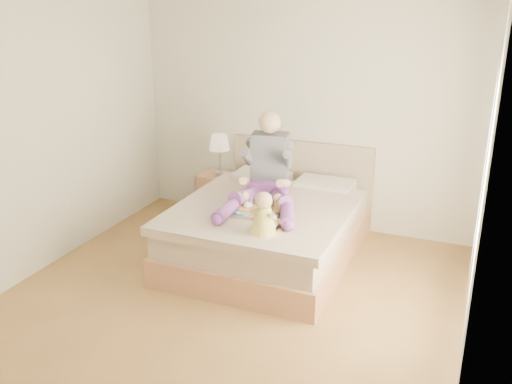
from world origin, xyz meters
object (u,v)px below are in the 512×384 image
at_px(nightstand, 219,195).
at_px(tray, 257,210).
at_px(bed, 271,226).
at_px(adult, 267,175).
at_px(baby, 264,216).

xyz_separation_m(nightstand, tray, (1.00, -1.18, 0.38)).
distance_m(bed, tray, 0.50).
xyz_separation_m(adult, baby, (0.28, -0.77, -0.11)).
height_order(tray, baby, baby).
relative_size(nightstand, adult, 0.45).
bearing_deg(nightstand, bed, -35.44).
height_order(bed, nightstand, bed).
bearing_deg(tray, adult, 94.80).
bearing_deg(tray, baby, -61.30).
bearing_deg(adult, nightstand, 127.86).
xyz_separation_m(bed, tray, (-0.00, -0.39, 0.32)).
bearing_deg(baby, adult, 118.26).
height_order(adult, tray, adult).
xyz_separation_m(bed, baby, (0.24, -0.79, 0.45)).
distance_m(bed, baby, 0.94).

